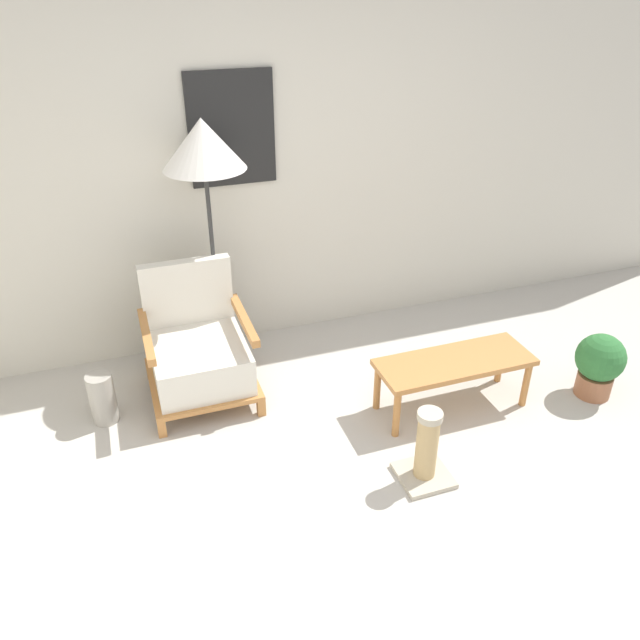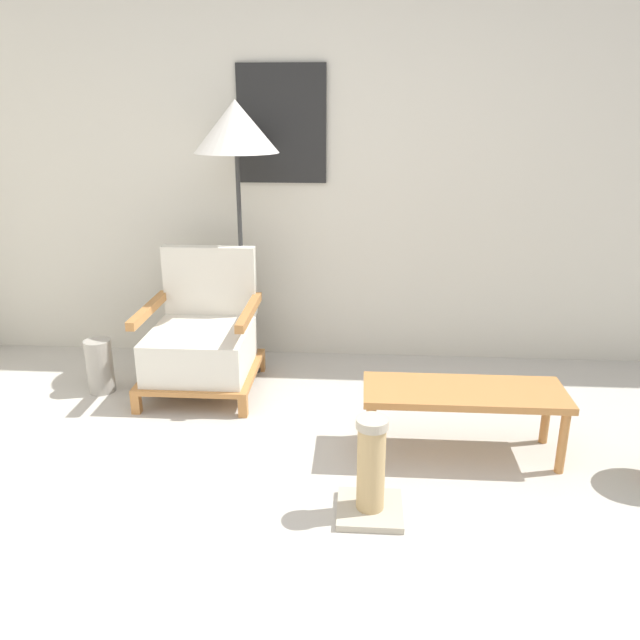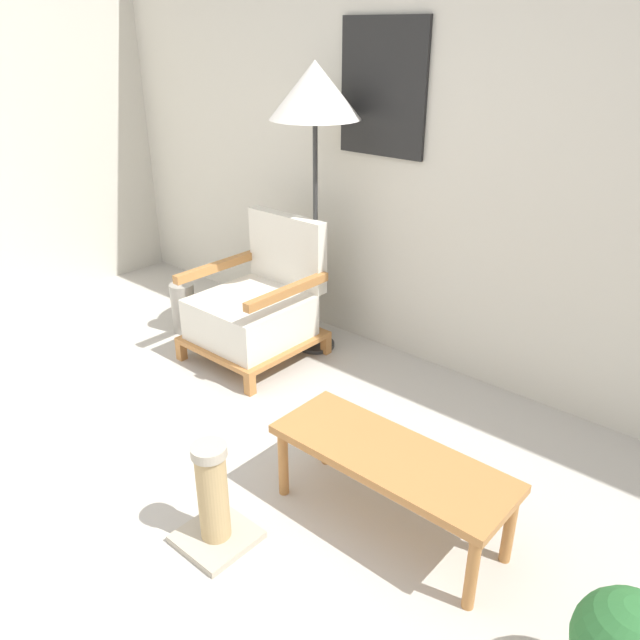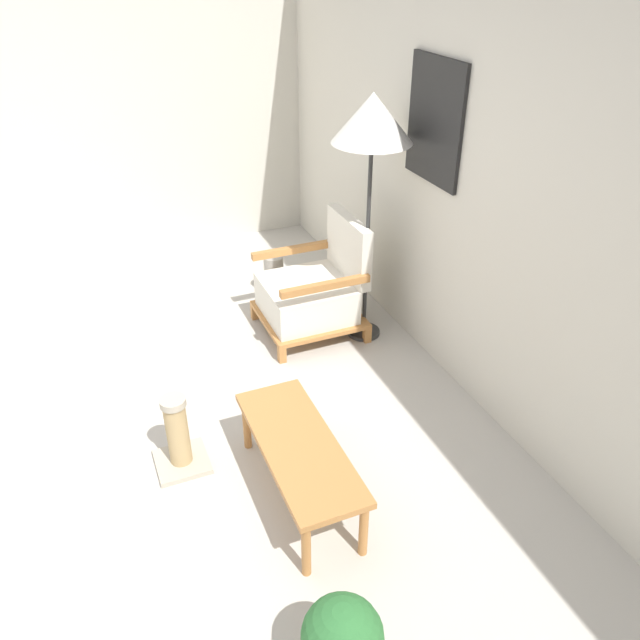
{
  "view_description": "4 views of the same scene",
  "coord_description": "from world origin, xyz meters",
  "px_view_note": "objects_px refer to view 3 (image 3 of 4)",
  "views": [
    {
      "loc": [
        -1.13,
        -1.73,
        2.48
      ],
      "look_at": [
        -0.02,
        1.43,
        0.55
      ],
      "focal_mm": 35.0,
      "sensor_mm": 36.0,
      "label": 1
    },
    {
      "loc": [
        0.19,
        -1.79,
        1.66
      ],
      "look_at": [
        -0.02,
        1.43,
        0.55
      ],
      "focal_mm": 35.0,
      "sensor_mm": 36.0,
      "label": 2
    },
    {
      "loc": [
        1.8,
        -0.65,
        1.84
      ],
      "look_at": [
        -0.02,
        1.43,
        0.55
      ],
      "focal_mm": 35.0,
      "sensor_mm": 36.0,
      "label": 3
    },
    {
      "loc": [
        2.86,
        0.22,
        2.47
      ],
      "look_at": [
        -0.02,
        1.43,
        0.55
      ],
      "focal_mm": 35.0,
      "sensor_mm": 36.0,
      "label": 4
    }
  ],
  "objects_px": {
    "vase": "(184,308)",
    "floor_lamp": "(315,97)",
    "armchair": "(257,308)",
    "coffee_table": "(390,463)",
    "scratching_post": "(214,504)"
  },
  "relations": [
    {
      "from": "vase",
      "to": "floor_lamp",
      "type": "bearing_deg",
      "value": 26.32
    },
    {
      "from": "armchair",
      "to": "coffee_table",
      "type": "height_order",
      "value": "armchair"
    },
    {
      "from": "floor_lamp",
      "to": "coffee_table",
      "type": "xyz_separation_m",
      "value": [
        1.27,
        -0.99,
        -1.2
      ]
    },
    {
      "from": "coffee_table",
      "to": "vase",
      "type": "distance_m",
      "value": 2.17
    },
    {
      "from": "armchair",
      "to": "scratching_post",
      "type": "height_order",
      "value": "armchair"
    },
    {
      "from": "coffee_table",
      "to": "armchair",
      "type": "bearing_deg",
      "value": 155.27
    },
    {
      "from": "armchair",
      "to": "scratching_post",
      "type": "relative_size",
      "value": 1.84
    },
    {
      "from": "scratching_post",
      "to": "coffee_table",
      "type": "bearing_deg",
      "value": 48.68
    },
    {
      "from": "vase",
      "to": "coffee_table",
      "type": "bearing_deg",
      "value": -15.67
    },
    {
      "from": "coffee_table",
      "to": "vase",
      "type": "relative_size",
      "value": 2.95
    },
    {
      "from": "armchair",
      "to": "scratching_post",
      "type": "bearing_deg",
      "value": -49.72
    },
    {
      "from": "coffee_table",
      "to": "floor_lamp",
      "type": "bearing_deg",
      "value": 142.08
    },
    {
      "from": "armchair",
      "to": "coffee_table",
      "type": "relative_size",
      "value": 0.85
    },
    {
      "from": "floor_lamp",
      "to": "coffee_table",
      "type": "height_order",
      "value": "floor_lamp"
    },
    {
      "from": "armchair",
      "to": "floor_lamp",
      "type": "xyz_separation_m",
      "value": [
        0.2,
        0.31,
        1.19
      ]
    }
  ]
}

